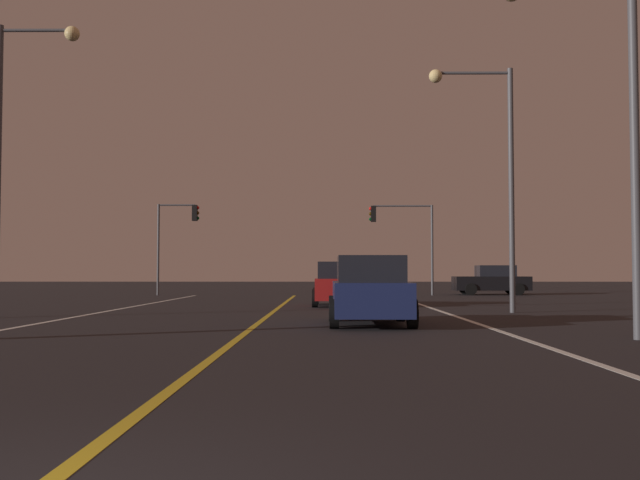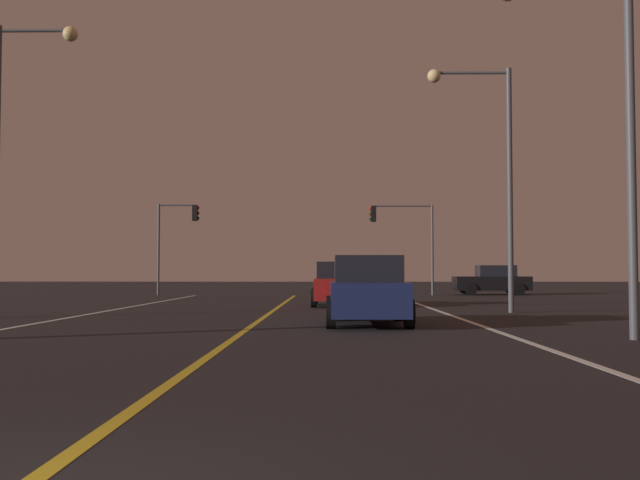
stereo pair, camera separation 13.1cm
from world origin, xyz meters
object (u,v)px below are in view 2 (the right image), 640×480
Objects in this scene: car_lead_same_lane at (367,292)px; traffic_light_near_left at (178,228)px; street_lamp_right_near at (595,102)px; street_lamp_left_mid at (15,132)px; car_crossing_side at (492,281)px; traffic_light_near_right at (401,227)px; street_lamp_right_far at (490,155)px; car_ahead_far at (338,285)px.

car_lead_same_lane is 0.83× the size of traffic_light_near_left.
street_lamp_right_near reaches higher than traffic_light_near_left.
street_lamp_left_mid is (-10.03, 2.81, 4.54)m from car_lead_same_lane.
traffic_light_near_right reaches higher than car_crossing_side.
traffic_light_near_left is at bearing 88.48° from street_lamp_left_mid.
street_lamp_left_mid is at bearing -91.52° from traffic_light_near_left.
street_lamp_left_mid is 1.07× the size of street_lamp_right_far.
traffic_light_near_right is 0.99× the size of traffic_light_near_left.
car_ahead_far is at bearing -45.17° from street_lamp_right_far.
car_lead_same_lane is 0.84× the size of traffic_light_near_right.
street_lamp_left_mid reaches higher than street_lamp_right_far.
car_crossing_side and car_ahead_far have the same top height.
street_lamp_right_near is 0.84× the size of street_lamp_left_mid.
street_lamp_right_far is (4.87, -4.90, 4.27)m from car_ahead_far.
street_lamp_right_far is at bearing 77.40° from car_crossing_side.
car_ahead_far is (-9.14, -14.22, 0.00)m from car_crossing_side.
traffic_light_near_left is at bearing 33.95° from car_ahead_far.
street_lamp_left_mid is at bearing -25.65° from street_lamp_right_near.
street_lamp_right_near is at bearing 89.82° from street_lamp_right_far.
car_lead_same_lane is 6.99m from street_lamp_right_near.
street_lamp_right_near is (1.07, -27.72, 0.77)m from traffic_light_near_right.
car_ahead_far is 0.54× the size of street_lamp_right_far.
street_lamp_right_near is at bearing -25.65° from street_lamp_left_mid.
car_ahead_far is 8.12m from street_lamp_right_far.
street_lamp_left_mid is at bearing 74.33° from car_lead_same_lane.
street_lamp_left_mid is (-0.55, -20.85, 1.54)m from traffic_light_near_left.
street_lamp_left_mid reaches higher than traffic_light_near_left.
car_lead_same_lane is 24.07m from traffic_light_near_right.
traffic_light_near_right reaches higher than car_lead_same_lane.
traffic_light_near_right is at bearing 0.00° from traffic_light_near_left.
street_lamp_right_far is (13.76, -18.11, 1.27)m from traffic_light_near_left.
car_crossing_side is at bearing -98.52° from street_lamp_right_near.
traffic_light_near_left is 22.78m from street_lamp_right_far.
traffic_light_near_right reaches higher than car_ahead_far.
traffic_light_near_right is 24.74m from street_lamp_left_mid.
street_lamp_left_mid is at bearing 10.86° from street_lamp_right_far.
street_lamp_left_mid reaches higher than car_ahead_far.
street_lamp_right_near reaches higher than car_lead_same_lane.
street_lamp_right_far reaches higher than street_lamp_right_near.
car_crossing_side is at bearing -102.60° from street_lamp_right_far.
car_crossing_side is 0.54× the size of street_lamp_right_far.
street_lamp_left_mid reaches higher than traffic_light_near_right.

